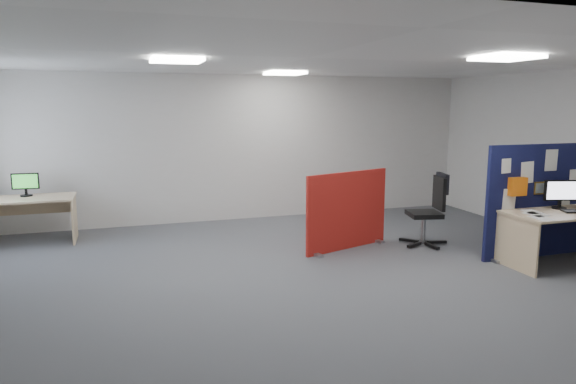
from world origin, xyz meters
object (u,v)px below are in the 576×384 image
object	(u,v)px
red_divider	(347,211)
monitor_second	(25,183)
navy_divider	(543,201)
main_desk	(568,222)
second_desk	(23,209)
monitor_main	(560,193)
office_chair	(432,205)

from	to	relation	value
red_divider	monitor_second	size ratio (longest dim) A/B	3.72
navy_divider	red_divider	world-z (taller)	navy_divider
main_desk	red_divider	xyz separation A→B (m)	(-2.58, 1.57, 0.01)
red_divider	second_desk	bearing A→B (deg)	139.87
monitor_main	monitor_second	xyz separation A→B (m)	(-7.17, 3.39, -0.02)
navy_divider	red_divider	xyz separation A→B (m)	(-2.47, 1.21, -0.24)
navy_divider	main_desk	world-z (taller)	navy_divider
main_desk	second_desk	world-z (taller)	same
main_desk	second_desk	size ratio (longest dim) A/B	1.23
navy_divider	red_divider	bearing A→B (deg)	153.79
main_desk	office_chair	distance (m)	1.86
navy_divider	monitor_second	distance (m)	7.78
second_desk	navy_divider	bearing A→B (deg)	-23.14
navy_divider	monitor_main	bearing A→B (deg)	-71.00
navy_divider	main_desk	bearing A→B (deg)	-71.49
main_desk	second_desk	distance (m)	8.02
office_chair	monitor_main	bearing A→B (deg)	-31.53
navy_divider	office_chair	distance (m)	1.53
second_desk	office_chair	size ratio (longest dim) A/B	1.38
navy_divider	monitor_main	xyz separation A→B (m)	(0.08, -0.22, 0.14)
second_desk	monitor_second	bearing A→B (deg)	70.57
second_desk	monitor_second	distance (m)	0.40
monitor_main	red_divider	bearing A→B (deg)	166.52
navy_divider	second_desk	distance (m)	7.77
navy_divider	monitor_second	xyz separation A→B (m)	(-7.10, 3.17, 0.12)
red_divider	second_desk	world-z (taller)	red_divider
monitor_main	second_desk	xyz separation A→B (m)	(-7.22, 3.27, -0.40)
red_divider	office_chair	distance (m)	1.34
monitor_main	main_desk	bearing A→B (deg)	-56.35
office_chair	second_desk	bearing A→B (deg)	174.42
navy_divider	office_chair	size ratio (longest dim) A/B	1.78
main_desk	monitor_main	xyz separation A→B (m)	(-0.04, 0.13, 0.39)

